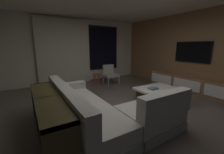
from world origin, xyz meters
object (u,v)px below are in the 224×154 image
at_px(book_stack_on_coffee_table, 153,88).
at_px(accent_chair_near_window, 110,73).
at_px(media_console, 191,85).
at_px(coffee_table, 161,95).
at_px(sectional_couch, 101,112).
at_px(console_table_behind_couch, 49,114).
at_px(side_stool, 96,76).
at_px(mounted_tv, 192,52).

height_order(book_stack_on_coffee_table, accent_chair_near_window, accent_chair_near_window).
bearing_deg(media_console, accent_chair_near_window, 125.18).
bearing_deg(coffee_table, media_console, 1.91).
xyz_separation_m(coffee_table, accent_chair_near_window, (-0.18, 2.53, 0.25)).
bearing_deg(accent_chair_near_window, book_stack_on_coffee_table, -89.97).
height_order(sectional_couch, coffee_table, sectional_couch).
bearing_deg(console_table_behind_couch, sectional_couch, -8.16).
bearing_deg(coffee_table, sectional_couch, -173.75).
xyz_separation_m(media_console, console_table_behind_couch, (-4.51, -0.14, 0.17)).
bearing_deg(side_stool, accent_chair_near_window, -2.91).
bearing_deg(media_console, sectional_couch, -175.63).
relative_size(accent_chair_near_window, console_table_behind_couch, 0.37).
bearing_deg(accent_chair_near_window, console_table_behind_couch, -136.51).
distance_m(coffee_table, mounted_tv, 2.11).
height_order(accent_chair_near_window, side_stool, accent_chair_near_window).
relative_size(book_stack_on_coffee_table, media_console, 0.09).
distance_m(coffee_table, media_console, 1.56).
distance_m(sectional_couch, coffee_table, 2.05).
height_order(accent_chair_near_window, console_table_behind_couch, accent_chair_near_window).
xyz_separation_m(coffee_table, side_stool, (-0.81, 2.56, 0.19)).
bearing_deg(sectional_couch, media_console, 4.37).
relative_size(sectional_couch, console_table_behind_couch, 1.19).
xyz_separation_m(sectional_couch, side_stool, (1.23, 2.78, 0.08)).
xyz_separation_m(mounted_tv, console_table_behind_couch, (-4.69, -0.34, -0.93)).
distance_m(accent_chair_near_window, media_console, 3.04).
xyz_separation_m(side_stool, media_console, (2.37, -2.51, -0.12)).
bearing_deg(media_console, console_table_behind_couch, -178.17).
xyz_separation_m(side_stool, mounted_tv, (2.55, -2.31, 0.98)).
distance_m(sectional_couch, media_console, 3.61).
bearing_deg(media_console, side_stool, 133.37).
bearing_deg(book_stack_on_coffee_table, sectional_couch, -169.04).
bearing_deg(mounted_tv, console_table_behind_couch, -175.82).
relative_size(book_stack_on_coffee_table, console_table_behind_couch, 0.14).
bearing_deg(accent_chair_near_window, coffee_table, -85.83).
bearing_deg(mounted_tv, media_console, -132.37).
distance_m(book_stack_on_coffee_table, mounted_tv, 2.16).
relative_size(side_stool, mounted_tv, 0.38).
relative_size(sectional_couch, accent_chair_near_window, 3.21).
bearing_deg(book_stack_on_coffee_table, accent_chair_near_window, 90.03).
xyz_separation_m(book_stack_on_coffee_table, console_table_behind_couch, (-2.77, -0.23, 0.03)).
bearing_deg(console_table_behind_couch, side_stool, 51.12).
distance_m(side_stool, mounted_tv, 3.58).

